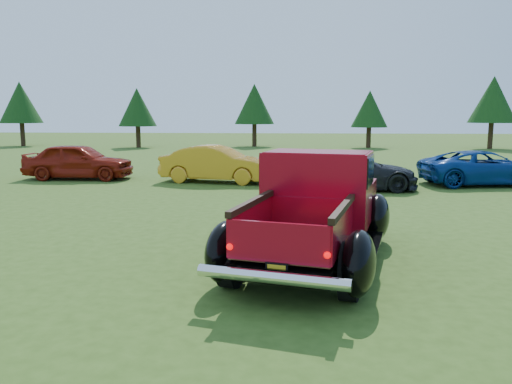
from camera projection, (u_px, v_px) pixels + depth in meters
The scene contains 11 objects.
ground at pixel (282, 246), 9.80m from camera, with size 120.00×120.00×0.00m, color #304B15.
tree_far_west at pixel (20, 103), 40.46m from camera, with size 3.33×3.33×5.20m.
tree_west at pixel (137, 107), 38.79m from camera, with size 2.94×2.94×4.60m.
tree_mid_left at pixel (254, 104), 40.05m from camera, with size 3.20×3.20×5.00m.
tree_mid_right at pixel (370, 109), 38.45m from camera, with size 2.82×2.82×4.40m.
tree_east at pixel (493, 100), 37.18m from camera, with size 3.46×3.46×5.40m.
pickup_truck at pixel (317, 207), 9.02m from camera, with size 3.39×5.46×1.91m.
show_car_red at pixel (79, 161), 19.88m from camera, with size 1.70×4.23×1.44m, color maroon.
show_car_yellow at pixel (217, 164), 18.96m from camera, with size 1.48×4.23×1.39m, color orange.
show_car_grey at pixel (350, 170), 17.08m from camera, with size 1.85×4.56×1.32m, color black.
show_car_blue at pixel (484, 168), 18.22m from camera, with size 2.09×4.54×1.26m, color navy.
Camera 1 is at (0.20, -9.53, 2.56)m, focal length 35.00 mm.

